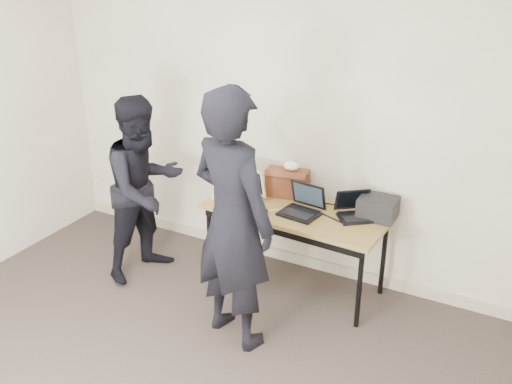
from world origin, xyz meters
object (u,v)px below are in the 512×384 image
Objects in this scene: laptop_center at (302,207)px; equipment_box at (378,208)px; desk at (295,217)px; laptop_beige at (240,194)px; leather_satchel at (287,182)px; person_typist at (233,220)px; person_observer at (145,188)px; laptop_right at (355,211)px.

laptop_center reaches higher than equipment_box.
equipment_box is (0.63, 0.19, 0.14)m from desk.
leather_satchel is at bearing 63.09° from laptop_beige.
person_typist is at bearing -94.81° from desk.
person_observer is (-0.74, -0.33, 0.03)m from laptop_beige.
laptop_beige reaches higher than laptop_right.
laptop_beige is at bearing 151.12° from laptop_right.
desk is 0.95× the size of person_observer.
equipment_box is (1.13, 0.23, 0.03)m from laptop_beige.
laptop_center is at bearing -53.24° from leather_satchel.
laptop_right is 1.32× the size of equipment_box.
equipment_box is 0.18× the size of person_observer.
laptop_right is at bearing 26.15° from laptop_center.
person_observer reaches higher than leather_satchel.
person_typist reaches higher than equipment_box.
laptop_beige is 1.17× the size of leather_satchel.
laptop_center is at bearing 25.77° from laptop_beige.
leather_satchel reaches higher than laptop_right.
leather_satchel is (-0.65, 0.11, 0.08)m from laptop_right.
desk is at bearing -82.10° from person_typist.
desk is at bearing -59.12° from person_observer.
laptop_right is at bearing 32.96° from laptop_beige.
person_observer reaches higher than equipment_box.
leather_satchel is 0.24× the size of person_observer.
laptop_beige reaches higher than desk.
laptop_center is 0.88× the size of leather_satchel.
desk is at bearing -60.93° from leather_satchel.
equipment_box is at bearing -11.54° from leather_satchel.
laptop_center is 0.42m from laptop_right.
desk is 4.52× the size of laptop_center.
person_typist is 1.22m from person_observer.
laptop_center is 0.36m from leather_satchel.
laptop_beige is 1.54× the size of equipment_box.
desk is 0.34m from leather_satchel.
laptop_right is (0.47, 0.12, 0.11)m from desk.
person_observer is (-1.87, -0.56, 0.00)m from equipment_box.
laptop_beige is 0.42m from leather_satchel.
laptop_center is (0.07, -0.02, 0.11)m from desk.
laptop_right is 0.18m from equipment_box.
desk is 0.50m from laptop_right.
laptop_beige is 1.33× the size of laptop_center.
person_typist reaches higher than desk.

